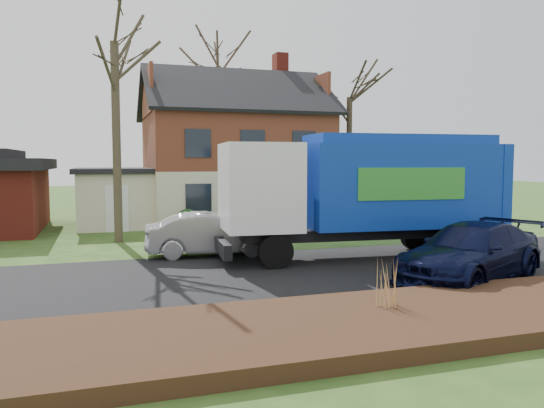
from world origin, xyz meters
name	(u,v)px	position (x,y,z in m)	size (l,w,h in m)	color
ground	(284,274)	(0.00, 0.00, 0.00)	(120.00, 120.00, 0.00)	#264818
road	(284,273)	(0.00, 0.00, 0.01)	(80.00, 7.00, 0.02)	black
mulch_verge	(378,322)	(0.00, -5.30, 0.15)	(80.00, 3.50, 0.30)	black
main_house	(225,145)	(1.49, 13.91, 4.03)	(12.95, 8.95, 9.26)	beige
garbage_truck	(370,187)	(3.48, 1.49, 2.32)	(9.56, 3.25, 4.02)	black
silver_sedan	(212,234)	(-1.36, 3.50, 0.72)	(1.53, 4.40, 1.45)	#979A9E
navy_wagon	(471,252)	(4.43, -2.34, 0.76)	(2.13, 5.24, 1.52)	black
tree_front_west	(113,11)	(-4.25, 7.63, 8.88)	(3.63, 3.63, 10.78)	#463B2A
tree_front_east	(350,77)	(7.61, 11.42, 7.56)	(3.35, 3.35, 9.30)	#3B3123
tree_back	(218,47)	(2.73, 21.02, 10.69)	(4.05, 4.05, 12.82)	#443329
grass_clump_mid	(389,282)	(0.51, -4.82, 0.77)	(0.34, 0.28, 0.95)	tan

